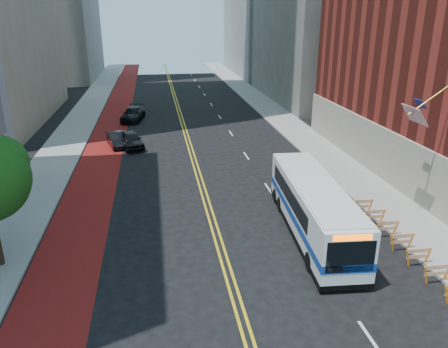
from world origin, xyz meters
TOP-DOWN VIEW (x-y plane):
  - ground at (0.00, 0.00)m, footprint 160.00×160.00m
  - sidewalk_left at (-12.00, 30.00)m, footprint 4.00×140.00m
  - sidewalk_right at (12.00, 30.00)m, footprint 4.00×140.00m
  - bus_lane_paint at (-8.10, 30.00)m, footprint 3.60×140.00m
  - center_line_inner at (-0.18, 30.00)m, footprint 0.14×140.00m
  - center_line_outer at (0.18, 30.00)m, footprint 0.14×140.00m
  - lane_dashes at (4.80, 38.00)m, footprint 0.14×98.20m
  - construction_barriers at (9.60, 3.42)m, footprint 1.42×10.91m
  - transit_bus at (5.51, 6.93)m, footprint 3.41×11.90m
  - car_a at (-5.59, 26.28)m, footprint 3.00×4.90m
  - car_b at (-6.94, 27.02)m, footprint 2.40×4.33m
  - car_c at (-5.74, 37.69)m, footprint 3.15×5.70m

SIDE VIEW (x-z plane):
  - ground at x=0.00m, z-range 0.00..0.00m
  - center_line_inner at x=-0.18m, z-range 0.00..0.01m
  - center_line_outer at x=0.18m, z-range 0.00..0.01m
  - bus_lane_paint at x=-8.10m, z-range 0.00..0.01m
  - lane_dashes at x=4.80m, z-range 0.00..0.01m
  - sidewalk_left at x=-12.00m, z-range 0.00..0.15m
  - sidewalk_right at x=12.00m, z-range 0.00..0.15m
  - construction_barriers at x=9.60m, z-range 0.17..1.18m
  - car_b at x=-6.94m, z-range 0.00..1.35m
  - car_a at x=-5.59m, z-range 0.00..1.56m
  - car_c at x=-5.74m, z-range 0.00..1.56m
  - transit_bus at x=5.51m, z-range 0.07..3.30m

